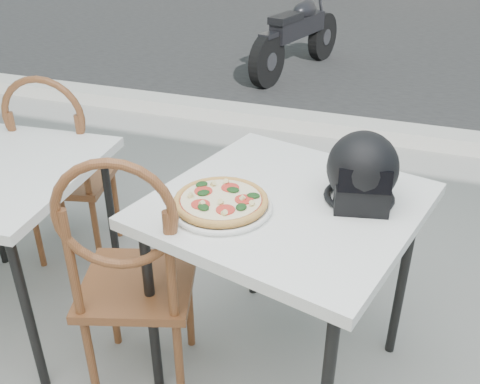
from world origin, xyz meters
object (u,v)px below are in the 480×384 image
(plate, at_px, (221,207))
(pizza, at_px, (221,200))
(cafe_table_main, at_px, (286,218))
(motorcycle, at_px, (298,36))
(cafe_chair_main, at_px, (130,268))
(cafe_chair_side, at_px, (61,162))
(helmet, at_px, (362,173))

(plate, xyz_separation_m, pizza, (0.00, 0.00, 0.02))
(cafe_table_main, relative_size, motorcycle, 0.59)
(cafe_table_main, bearing_deg, motorcycle, 103.19)
(cafe_chair_main, height_order, cafe_chair_side, cafe_chair_main)
(plate, xyz_separation_m, motorcycle, (-0.78, 4.30, -0.44))
(plate, xyz_separation_m, cafe_chair_side, (-1.06, 0.52, -0.24))
(cafe_chair_main, distance_m, motorcycle, 4.47)
(cafe_table_main, distance_m, plate, 0.25)
(plate, bearing_deg, cafe_chair_main, -153.94)
(pizza, distance_m, helmet, 0.49)
(plate, bearing_deg, cafe_table_main, 34.74)
(cafe_chair_side, bearing_deg, cafe_table_main, 149.54)
(plate, relative_size, cafe_chair_main, 0.42)
(cafe_chair_side, height_order, motorcycle, cafe_chair_side)
(cafe_chair_main, bearing_deg, pizza, -171.48)
(helmet, xyz_separation_m, motorcycle, (-1.21, 4.09, -0.54))
(plate, distance_m, motorcycle, 4.39)
(cafe_chair_side, xyz_separation_m, motorcycle, (0.27, 3.78, -0.19))
(cafe_chair_main, xyz_separation_m, cafe_chair_side, (-0.76, 0.66, -0.01))
(plate, relative_size, cafe_chair_side, 0.43)
(plate, distance_m, pizza, 0.02)
(cafe_chair_main, height_order, motorcycle, cafe_chair_main)
(cafe_table_main, relative_size, pizza, 3.17)
(pizza, height_order, cafe_chair_main, cafe_chair_main)
(cafe_table_main, height_order, pizza, pizza)
(cafe_table_main, bearing_deg, helmet, 17.83)
(plate, bearing_deg, motorcycle, 100.31)
(cafe_table_main, xyz_separation_m, motorcycle, (-0.98, 4.16, -0.35))
(plate, distance_m, cafe_chair_main, 0.40)
(cafe_table_main, distance_m, helmet, 0.31)
(plate, xyz_separation_m, cafe_chair_main, (-0.29, -0.14, -0.23))
(pizza, distance_m, motorcycle, 4.39)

